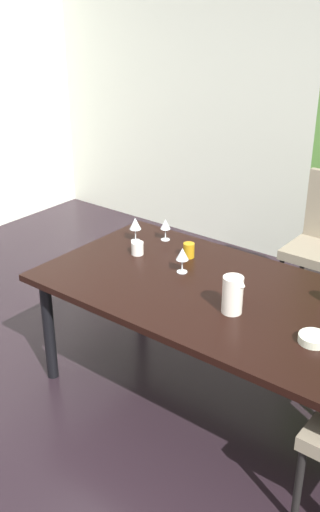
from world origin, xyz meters
name	(u,v)px	position (x,y,z in m)	size (l,w,h in m)	color
ground_plane	(72,406)	(0.00, 0.00, -0.01)	(5.47, 5.39, 0.02)	black
back_panel_interior	(172,98)	(-1.26, 2.65, 1.29)	(2.96, 0.10, 2.59)	silver
dining_table	(218,302)	(0.63, 0.57, 0.66)	(2.05, 1.08, 0.73)	black
wine_glass_near_window	(182,255)	(0.33, 0.63, 0.84)	(0.07, 0.07, 0.15)	silver
wine_glass_corner	(165,225)	(-0.03, 0.95, 0.84)	(0.07, 0.07, 0.15)	silver
wine_glass_west	(135,224)	(-0.18, 0.81, 0.85)	(0.08, 0.08, 0.16)	silver
serving_bowl_rear	(313,339)	(1.24, 0.42, 0.75)	(0.14, 0.14, 0.04)	silver
cup_left	(189,250)	(0.24, 0.83, 0.78)	(0.07, 0.07, 0.09)	#BB8515
cup_north	(137,248)	(-0.03, 0.66, 0.77)	(0.08, 0.08, 0.08)	silver
pitcher_east	(233,295)	(0.80, 0.42, 0.83)	(0.12, 0.11, 0.20)	silver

